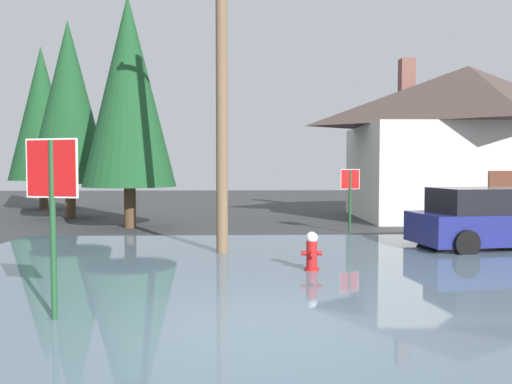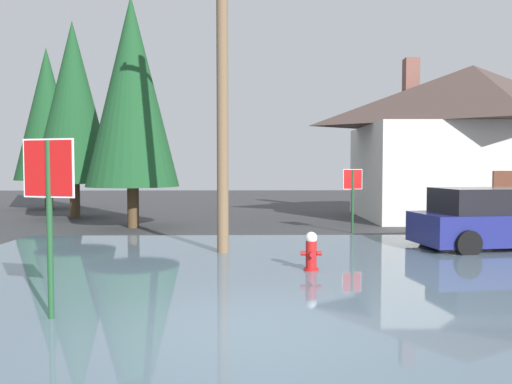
# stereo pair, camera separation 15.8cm
# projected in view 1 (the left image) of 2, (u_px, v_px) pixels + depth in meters

# --- Properties ---
(ground_plane) EXTENTS (80.00, 80.00, 0.10)m
(ground_plane) POSITION_uv_depth(u_px,v_px,m) (259.00, 339.00, 6.50)
(ground_plane) COLOR #38383A
(flood_puddle) EXTENTS (13.66, 12.17, 0.06)m
(flood_puddle) POSITION_uv_depth(u_px,v_px,m) (261.00, 280.00, 9.48)
(flood_puddle) COLOR slate
(flood_puddle) RESTS_ON ground
(stop_sign_near) EXTENTS (0.77, 0.26, 2.52)m
(stop_sign_near) POSITION_uv_depth(u_px,v_px,m) (52.00, 191.00, 6.89)
(stop_sign_near) COLOR #1E4C28
(stop_sign_near) RESTS_ON ground
(fire_hydrant) EXTENTS (0.42, 0.36, 0.84)m
(fire_hydrant) POSITION_uv_depth(u_px,v_px,m) (312.00, 253.00, 10.27)
(fire_hydrant) COLOR red
(fire_hydrant) RESTS_ON ground
(utility_pole) EXTENTS (1.60, 0.28, 9.14)m
(utility_pole) POSITION_uv_depth(u_px,v_px,m) (222.00, 57.00, 12.16)
(utility_pole) COLOR brown
(utility_pole) RESTS_ON ground
(stop_sign_far) EXTENTS (0.64, 0.13, 2.07)m
(stop_sign_far) POSITION_uv_depth(u_px,v_px,m) (350.00, 188.00, 16.52)
(stop_sign_far) COLOR #1E4C28
(stop_sign_far) RESTS_ON ground
(house) EXTENTS (9.67, 6.69, 6.80)m
(house) POSITION_uv_depth(u_px,v_px,m) (467.00, 139.00, 21.22)
(house) COLOR beige
(house) RESTS_ON ground
(parked_car) EXTENTS (4.67, 2.51, 1.59)m
(parked_car) POSITION_uv_depth(u_px,v_px,m) (496.00, 220.00, 13.29)
(parked_car) COLOR navy
(parked_car) RESTS_ON ground
(pine_tree_tall_left) EXTENTS (3.26, 3.26, 8.15)m
(pine_tree_tall_left) POSITION_uv_depth(u_px,v_px,m) (42.00, 114.00, 25.68)
(pine_tree_tall_left) COLOR #4C3823
(pine_tree_tall_left) RESTS_ON ground
(pine_tree_mid_left) EXTENTS (3.27, 3.27, 8.16)m
(pine_tree_mid_left) POSITION_uv_depth(u_px,v_px,m) (69.00, 102.00, 21.05)
(pine_tree_mid_left) COLOR #4C3823
(pine_tree_mid_left) RESTS_ON ground
(pine_tree_short_left) EXTENTS (3.22, 3.22, 8.06)m
(pine_tree_short_left) POSITION_uv_depth(u_px,v_px,m) (129.00, 92.00, 17.68)
(pine_tree_short_left) COLOR #4C3823
(pine_tree_short_left) RESTS_ON ground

